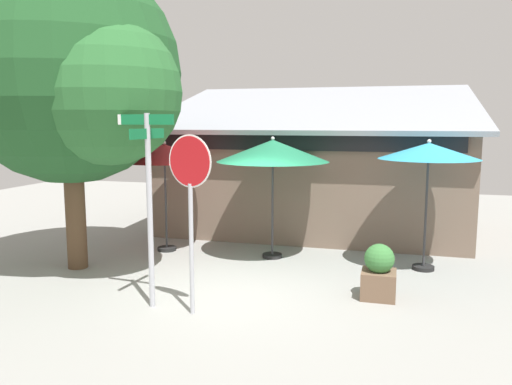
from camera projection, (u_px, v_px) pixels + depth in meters
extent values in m
cube|color=gray|center=(228.00, 290.00, 9.25)|extent=(28.00, 28.00, 0.10)
cube|color=#705B4C|center=(315.00, 177.00, 14.38)|extent=(8.00, 4.97, 2.91)
cube|color=#999EA8|center=(315.00, 107.00, 13.96)|extent=(8.50, 5.55, 1.42)
cube|color=black|center=(298.00, 141.00, 11.81)|extent=(7.40, 0.16, 0.44)
cylinder|color=#A8AAB2|center=(150.00, 212.00, 8.07)|extent=(0.09, 0.09, 3.15)
cube|color=#116B38|center=(147.00, 119.00, 7.86)|extent=(0.95, 0.11, 0.16)
cube|color=#116B38|center=(147.00, 134.00, 7.89)|extent=(0.11, 0.95, 0.16)
cube|color=white|center=(120.00, 120.00, 8.03)|extent=(0.06, 0.04, 0.16)
cylinder|color=#A8AAB2|center=(191.00, 250.00, 7.83)|extent=(0.07, 0.07, 2.07)
cylinder|color=white|center=(190.00, 161.00, 7.64)|extent=(0.78, 0.23, 0.81)
cylinder|color=red|center=(190.00, 161.00, 7.64)|extent=(0.74, 0.23, 0.76)
cylinder|color=black|center=(167.00, 249.00, 11.87)|extent=(0.44, 0.44, 0.08)
cylinder|color=#333335|center=(166.00, 206.00, 11.72)|extent=(0.05, 0.05, 2.14)
cone|color=#B21E23|center=(164.00, 153.00, 11.55)|extent=(2.04, 2.04, 0.41)
sphere|color=silver|center=(164.00, 143.00, 11.52)|extent=(0.08, 0.08, 0.08)
cylinder|color=black|center=(272.00, 256.00, 11.26)|extent=(0.44, 0.44, 0.08)
cylinder|color=#333335|center=(272.00, 209.00, 11.11)|extent=(0.05, 0.05, 2.20)
cone|color=#1E724C|center=(273.00, 151.00, 10.93)|extent=(2.46, 2.46, 0.47)
sphere|color=silver|center=(273.00, 138.00, 10.89)|extent=(0.08, 0.08, 0.08)
cylinder|color=black|center=(423.00, 268.00, 10.33)|extent=(0.44, 0.44, 0.08)
cylinder|color=#333335|center=(426.00, 214.00, 10.17)|extent=(0.05, 0.05, 2.32)
cone|color=#2D99BC|center=(429.00, 151.00, 9.99)|extent=(1.98, 1.98, 0.32)
sphere|color=silver|center=(429.00, 141.00, 9.97)|extent=(0.08, 0.08, 0.08)
cylinder|color=brown|center=(75.00, 213.00, 10.33)|extent=(0.40, 0.40, 2.32)
sphere|color=#1E4C23|center=(68.00, 72.00, 9.93)|extent=(4.44, 4.44, 4.44)
sphere|color=#28602D|center=(109.00, 92.00, 9.14)|extent=(2.68, 2.68, 2.68)
cube|color=brown|center=(378.00, 284.00, 8.65)|extent=(0.58, 0.58, 0.47)
sphere|color=#387538|center=(379.00, 259.00, 8.59)|extent=(0.51, 0.51, 0.51)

